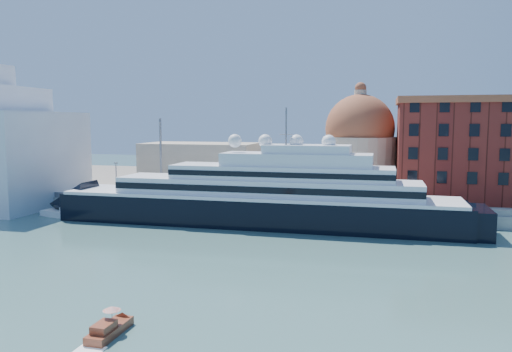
# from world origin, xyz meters

# --- Properties ---
(ground) EXTENTS (400.00, 400.00, 0.00)m
(ground) POSITION_xyz_m (0.00, 0.00, 0.00)
(ground) COLOR #38625F
(ground) RESTS_ON ground
(quay) EXTENTS (180.00, 10.00, 2.50)m
(quay) POSITION_xyz_m (0.00, 34.00, 1.25)
(quay) COLOR gray
(quay) RESTS_ON ground
(land) EXTENTS (260.00, 72.00, 2.00)m
(land) POSITION_xyz_m (0.00, 75.00, 1.00)
(land) COLOR slate
(land) RESTS_ON ground
(quay_fence) EXTENTS (180.00, 0.10, 1.20)m
(quay_fence) POSITION_xyz_m (0.00, 29.50, 3.10)
(quay_fence) COLOR slate
(quay_fence) RESTS_ON quay
(superyacht) EXTENTS (87.52, 12.13, 26.16)m
(superyacht) POSITION_xyz_m (1.74, 23.00, 4.51)
(superyacht) COLOR black
(superyacht) RESTS_ON ground
(service_barge) EXTENTS (10.97, 5.89, 2.35)m
(service_barge) POSITION_xyz_m (-36.29, 20.67, 0.67)
(service_barge) COLOR white
(service_barge) RESTS_ON ground
(water_taxi) EXTENTS (1.97, 5.74, 2.72)m
(water_taxi) POSITION_xyz_m (3.33, -28.89, 0.65)
(water_taxi) COLOR maroon
(water_taxi) RESTS_ON ground
(warehouse) EXTENTS (43.00, 19.00, 23.25)m
(warehouse) POSITION_xyz_m (52.00, 52.00, 13.79)
(warehouse) COLOR maroon
(warehouse) RESTS_ON land
(church) EXTENTS (66.00, 18.00, 25.50)m
(church) POSITION_xyz_m (6.39, 57.72, 10.91)
(church) COLOR beige
(church) RESTS_ON land
(lamp_posts) EXTENTS (120.80, 2.40, 18.00)m
(lamp_posts) POSITION_xyz_m (-12.67, 32.27, 9.84)
(lamp_posts) COLOR slate
(lamp_posts) RESTS_ON quay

